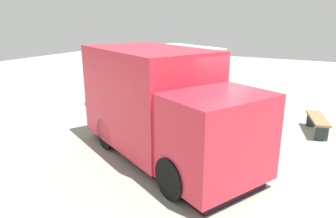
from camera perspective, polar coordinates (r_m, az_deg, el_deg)
The scene contains 5 objects.
ground_plane at distance 8.16m, azimuth 4.37°, elevation -7.11°, with size 40.00×40.00×0.00m, color #979F90.
food_truck at distance 7.30m, azimuth -1.13°, elevation 0.23°, with size 5.28×4.21×2.57m.
person_customer at distance 12.39m, azimuth -14.04°, elevation 2.50°, with size 0.68×0.77×0.91m.
planter_flowering_far at distance 10.87m, azimuth 14.55°, elevation 0.72°, with size 0.66×0.66×0.77m.
plaza_bench at distance 10.00m, azimuth 25.92°, elevation -2.08°, with size 0.77×1.54×0.48m.
Camera 1 is at (-2.99, 6.85, 3.27)m, focal length 32.92 mm.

